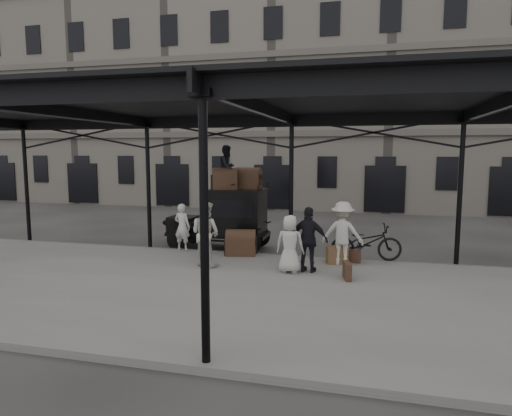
% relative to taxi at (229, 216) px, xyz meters
% --- Properties ---
extents(ground, '(120.00, 120.00, 0.00)m').
position_rel_taxi_xyz_m(ground, '(2.38, -2.97, -1.20)').
color(ground, '#383533').
rests_on(ground, ground).
extents(platform, '(28.00, 8.00, 0.15)m').
position_rel_taxi_xyz_m(platform, '(2.38, -4.97, -1.13)').
color(platform, slate).
rests_on(platform, ground).
extents(canopy, '(22.50, 9.00, 4.74)m').
position_rel_taxi_xyz_m(canopy, '(2.38, -4.69, 3.39)').
color(canopy, black).
rests_on(canopy, ground).
extents(building_frontage, '(64.00, 8.00, 14.00)m').
position_rel_taxi_xyz_m(building_frontage, '(2.38, 15.03, 5.80)').
color(building_frontage, slate).
rests_on(building_frontage, ground).
extents(taxi, '(3.65, 1.55, 2.18)m').
position_rel_taxi_xyz_m(taxi, '(0.00, 0.00, 0.00)').
color(taxi, black).
rests_on(taxi, ground).
extents(porter_left, '(0.64, 0.47, 1.60)m').
position_rel_taxi_xyz_m(porter_left, '(-1.30, -1.17, -0.25)').
color(porter_left, beige).
rests_on(porter_left, platform).
extents(porter_midleft, '(1.12, 0.99, 1.91)m').
position_rel_taxi_xyz_m(porter_midleft, '(0.20, -2.95, -0.10)').
color(porter_midleft, '#BCB7AC').
rests_on(porter_midleft, platform).
extents(porter_centre, '(0.80, 0.53, 1.61)m').
position_rel_taxi_xyz_m(porter_centre, '(2.73, -3.09, -0.25)').
color(porter_centre, beige).
rests_on(porter_centre, platform).
extents(porter_official, '(1.12, 0.59, 1.82)m').
position_rel_taxi_xyz_m(porter_official, '(3.23, -2.94, -0.14)').
color(porter_official, black).
rests_on(porter_official, platform).
extents(porter_right, '(1.26, 0.78, 1.88)m').
position_rel_taxi_xyz_m(porter_right, '(4.08, -1.81, -0.12)').
color(porter_right, beige).
rests_on(porter_right, platform).
extents(bicycle, '(2.27, 1.16, 1.14)m').
position_rel_taxi_xyz_m(bicycle, '(4.76, -1.17, -0.48)').
color(bicycle, black).
rests_on(bicycle, platform).
extents(porter_roof, '(0.75, 0.86, 1.52)m').
position_rel_taxi_xyz_m(porter_roof, '(-0.03, -0.10, 1.74)').
color(porter_roof, black).
rests_on(porter_roof, taxi).
extents(steamer_trunk_roof_near, '(0.97, 0.78, 0.62)m').
position_rel_taxi_xyz_m(steamer_trunk_roof_near, '(-0.08, -0.25, 1.29)').
color(steamer_trunk_roof_near, '#4E3224').
rests_on(steamer_trunk_roof_near, taxi).
extents(steamer_trunk_roof_far, '(0.87, 0.56, 0.62)m').
position_rel_taxi_xyz_m(steamer_trunk_roof_far, '(0.67, 0.20, 1.29)').
color(steamer_trunk_roof_far, '#4E3224').
rests_on(steamer_trunk_roof_far, taxi).
extents(steamer_trunk_platform, '(1.04, 0.75, 0.70)m').
position_rel_taxi_xyz_m(steamer_trunk_platform, '(0.82, -1.38, -0.70)').
color(steamer_trunk_platform, '#4E3224').
rests_on(steamer_trunk_platform, platform).
extents(wicker_hamper, '(0.70, 0.59, 0.50)m').
position_rel_taxi_xyz_m(wicker_hamper, '(3.92, -1.71, -0.80)').
color(wicker_hamper, brown).
rests_on(wicker_hamper, platform).
extents(suitcase_upright, '(0.28, 0.62, 0.45)m').
position_rel_taxi_xyz_m(suitcase_upright, '(4.31, -3.40, -0.83)').
color(suitcase_upright, '#4E3224').
rests_on(suitcase_upright, platform).
extents(suitcase_flat, '(0.62, 0.24, 0.40)m').
position_rel_taxi_xyz_m(suitcase_flat, '(4.31, -1.52, -0.85)').
color(suitcase_flat, '#4E3224').
rests_on(suitcase_flat, platform).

